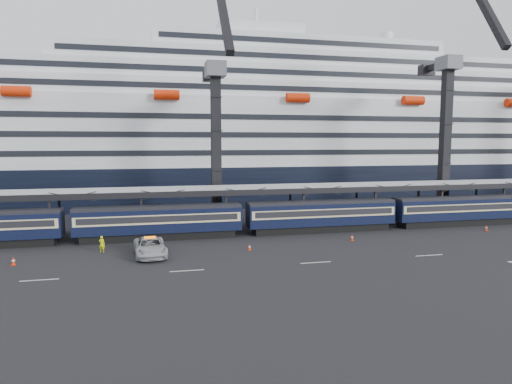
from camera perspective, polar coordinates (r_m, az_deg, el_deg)
ground at (r=53.38m, az=20.21°, el=-6.30°), size 260.00×260.00×0.00m
train at (r=59.36m, az=11.20°, el=-2.64°), size 133.05×3.00×4.05m
canopy at (r=64.57m, az=13.56°, el=0.74°), size 130.00×6.25×5.53m
cruise_ship at (r=93.64m, az=4.18°, el=6.89°), size 214.09×28.84×34.00m
crane_dark_near at (r=62.63m, az=-4.97°, el=6.84°), size 4.50×17.75×35.08m
crane_dark_mid at (r=75.22m, az=22.81°, el=7.37°), size 4.50×18.24×39.64m
pickup_truck at (r=46.70m, az=-13.09°, el=-6.72°), size 3.43×6.66×1.80m
worker at (r=49.58m, az=-18.71°, el=-6.18°), size 0.72×0.59×1.71m
traffic_cone_a at (r=47.81m, az=-28.07°, el=-7.60°), size 0.40×0.40×0.81m
traffic_cone_b at (r=46.25m, az=-13.51°, el=-7.55°), size 0.35×0.35×0.70m
traffic_cone_c at (r=48.02m, az=-0.81°, el=-6.88°), size 0.34×0.34×0.69m
traffic_cone_d at (r=53.64m, az=11.92°, el=-5.59°), size 0.37×0.37×0.75m
traffic_cone_e at (r=65.40m, az=26.84°, el=-4.01°), size 0.37×0.37×0.73m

